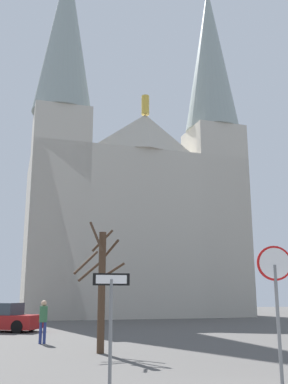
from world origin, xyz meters
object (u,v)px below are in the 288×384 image
(stop_sign, at_px, (276,285))
(bare_tree, at_px, (101,284))
(cathedral, at_px, (134,198))
(pedestrian_walking, at_px, (43,317))
(parked_car_near_red, at_px, (0,318))
(one_way_arrow_sign, at_px, (111,316))

(stop_sign, xyz_separation_m, bare_tree, (-3.52, 5.93, 0.13))
(cathedral, bearing_deg, bare_tree, -101.19)
(cathedral, relative_size, bare_tree, 7.78)
(cathedral, xyz_separation_m, pedestrian_walking, (-6.88, -21.25, -9.76))
(stop_sign, distance_m, parked_car_near_red, 17.66)
(cathedral, distance_m, bare_tree, 26.39)
(parked_car_near_red, relative_size, pedestrian_walking, 2.69)
(parked_car_near_red, height_order, pedestrian_walking, pedestrian_walking)
(parked_car_near_red, xyz_separation_m, pedestrian_walking, (2.55, -6.45, 0.33))
(cathedral, xyz_separation_m, stop_sign, (-1.32, -30.43, -8.65))
(cathedral, relative_size, one_way_arrow_sign, 14.79)
(cathedral, xyz_separation_m, one_way_arrow_sign, (-5.15, -31.08, -9.27))
(one_way_arrow_sign, relative_size, pedestrian_walking, 1.39)
(cathedral, relative_size, parked_car_near_red, 7.63)
(bare_tree, xyz_separation_m, parked_car_near_red, (-4.59, 9.70, -1.56))
(bare_tree, bearing_deg, cathedral, 78.81)
(bare_tree, bearing_deg, parked_car_near_red, 115.30)
(stop_sign, height_order, pedestrian_walking, stop_sign)
(pedestrian_walking, bearing_deg, stop_sign, -58.81)
(bare_tree, relative_size, pedestrian_walking, 2.64)
(stop_sign, height_order, one_way_arrow_sign, stop_sign)
(pedestrian_walking, bearing_deg, one_way_arrow_sign, -80.02)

